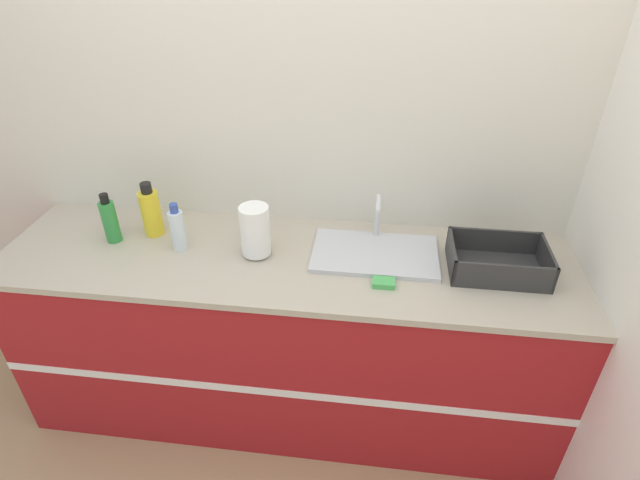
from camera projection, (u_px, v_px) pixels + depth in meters
ground_plane at (281, 456)px, 2.39m from camera, size 12.00×12.00×0.00m
wall_back at (298, 145)px, 2.25m from camera, size 4.88×0.06×2.60m
wall_right at (625, 199)px, 1.82m from camera, size 0.06×2.66×2.60m
counter_cabinet at (290, 336)px, 2.41m from camera, size 2.51×0.69×0.93m
sink at (375, 252)px, 2.15m from camera, size 0.54×0.32×0.23m
paper_towel_roll at (255, 231)px, 2.11m from camera, size 0.13×0.13×0.23m
dish_rack at (497, 263)px, 2.05m from camera, size 0.39×0.27×0.12m
bottle_yellow at (151, 212)px, 2.25m from camera, size 0.09×0.09×0.26m
bottle_clear at (178, 229)px, 2.16m from camera, size 0.06×0.06×0.22m
bottle_green at (110, 221)px, 2.21m from camera, size 0.07×0.07×0.23m
sponge at (384, 283)px, 1.98m from camera, size 0.09×0.06×0.02m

